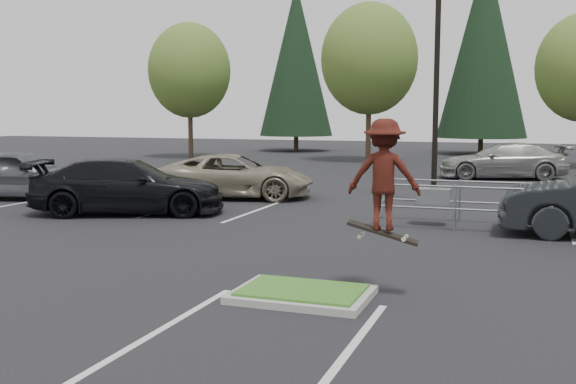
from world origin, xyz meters
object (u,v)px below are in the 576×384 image
(decid_a, at_px, (190,73))
(car_far_silver, at_px, (505,161))
(cart_corral, at_px, (439,198))
(light_pole, at_px, (437,64))
(skateboarder, at_px, (384,175))
(car_l_black, at_px, (124,186))
(conif_a, at_px, (296,60))
(decid_b, at_px, (369,62))
(car_l_tan, at_px, (232,176))
(car_l_grey, at_px, (18,174))
(conif_b, at_px, (484,44))

(decid_a, xyz_separation_m, car_far_silver, (20.35, -8.03, -4.76))
(cart_corral, bearing_deg, light_pole, 98.69)
(cart_corral, bearing_deg, skateboarder, -90.83)
(car_l_black, bearing_deg, conif_a, -10.88)
(conif_a, relative_size, cart_corral, 3.06)
(decid_a, height_order, decid_b, decid_b)
(decid_b, bearing_deg, light_pole, -70.65)
(decid_b, relative_size, car_l_tan, 1.72)
(car_far_silver, bearing_deg, decid_b, -148.62)
(car_l_grey, relative_size, car_far_silver, 0.90)
(conif_b, xyz_separation_m, car_l_black, (-8.00, -33.50, -7.02))
(decid_b, distance_m, car_l_tan, 19.75)
(car_far_silver, bearing_deg, car_l_grey, -63.08)
(light_pole, relative_size, skateboarder, 4.93)
(light_pole, bearing_deg, cart_corral, -80.34)
(decid_a, xyz_separation_m, car_l_grey, (4.51, -21.29, -4.71))
(decid_a, relative_size, decid_b, 0.92)
(light_pole, height_order, decid_b, light_pole)
(car_l_black, bearing_deg, car_l_tan, -39.62)
(car_l_tan, height_order, car_l_grey, car_l_grey)
(conif_a, distance_m, car_l_tan, 30.14)
(conif_b, bearing_deg, car_l_grey, -113.03)
(conif_a, distance_m, conif_b, 14.03)
(decid_b, xyz_separation_m, skateboarder, (7.21, -29.93, -4.03))
(conif_a, xyz_separation_m, car_far_silver, (16.34, -18.00, -6.27))
(decid_b, bearing_deg, skateboarder, -76.46)
(decid_a, height_order, car_l_grey, decid_a)
(conif_a, bearing_deg, cart_corral, -64.62)
(conif_b, relative_size, cart_corral, 3.41)
(light_pole, xyz_separation_m, car_l_tan, (-7.00, -0.50, -3.78))
(car_l_grey, bearing_deg, decid_b, -33.22)
(cart_corral, bearing_deg, car_l_grey, 176.12)
(car_l_tan, bearing_deg, car_l_grey, 97.44)
(conif_b, relative_size, skateboarder, 7.06)
(conif_a, relative_size, skateboarder, 6.33)
(light_pole, bearing_deg, conif_a, 117.38)
(skateboarder, bearing_deg, cart_corral, -95.67)
(light_pole, height_order, car_l_black, light_pole)
(decid_b, distance_m, car_far_silver, 13.03)
(car_l_tan, relative_size, car_l_grey, 1.09)
(light_pole, bearing_deg, decid_a, 135.75)
(skateboarder, bearing_deg, conif_a, -74.71)
(light_pole, relative_size, car_l_tan, 1.80)
(conif_b, xyz_separation_m, car_l_grey, (-13.50, -31.76, -6.97))
(conif_b, relative_size, car_l_black, 2.53)
(car_l_black, bearing_deg, car_far_silver, -55.77)
(decid_a, relative_size, cart_corral, 2.09)
(light_pole, height_order, car_l_tan, light_pole)
(decid_b, distance_m, car_l_grey, 23.62)
(light_pole, height_order, car_l_grey, light_pole)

